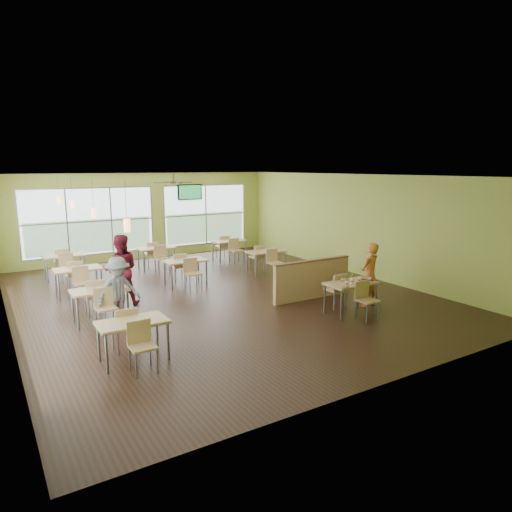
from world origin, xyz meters
name	(u,v)px	position (x,y,z in m)	size (l,w,h in m)	color
room	(217,237)	(0.00, 0.00, 1.60)	(12.00, 12.04, 3.20)	black
window_bays	(88,235)	(-2.65, 3.08, 1.48)	(9.24, 10.24, 2.38)	white
main_table	(351,287)	(2.00, -3.00, 0.63)	(1.22, 1.52, 0.87)	tan
half_wall_divider	(312,279)	(2.00, -1.55, 0.52)	(2.40, 0.14, 1.04)	tan
dining_tables	(158,265)	(-1.05, 1.71, 0.63)	(6.92, 8.72, 0.87)	tan
pendant_lights	(83,209)	(-3.20, 0.68, 2.45)	(0.11, 7.31, 0.86)	#2D2119
ceiling_fan	(173,182)	(0.00, 3.00, 2.95)	(1.25, 1.25, 0.29)	#2D2119
tv_backwall	(190,192)	(1.80, 5.90, 2.45)	(1.00, 0.07, 0.60)	black
man_plaid	(370,275)	(2.79, -2.81, 0.80)	(0.59, 0.39, 1.60)	red
patron_maroon	(121,270)	(-2.44, 0.52, 0.90)	(0.87, 0.68, 1.79)	maroon
patron_grey	(119,291)	(-2.87, -0.85, 0.75)	(0.97, 0.56, 1.50)	slate
cup_blue	(346,284)	(1.67, -3.20, 0.81)	(0.09, 0.09, 0.31)	white
cup_yellow	(352,281)	(1.93, -3.10, 0.82)	(0.10, 0.10, 0.35)	white
cup_red_near	(360,280)	(2.16, -3.13, 0.83)	(0.11, 0.11, 0.38)	white
cup_red_far	(369,280)	(2.37, -3.23, 0.82)	(0.09, 0.09, 0.32)	white
food_basket	(364,278)	(2.45, -2.97, 0.78)	(0.25, 0.25, 0.06)	black
ketchup_cup	(372,280)	(2.55, -3.15, 0.76)	(0.06, 0.06, 0.02)	#A30215
wrapper_left	(346,287)	(1.56, -3.30, 0.77)	(0.18, 0.16, 0.04)	#966E48
wrapper_mid	(345,280)	(1.98, -2.81, 0.78)	(0.22, 0.20, 0.05)	#966E48
wrapper_right	(368,283)	(2.25, -3.30, 0.77)	(0.15, 0.14, 0.04)	#966E48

